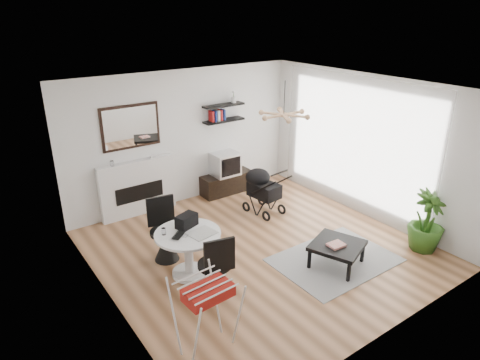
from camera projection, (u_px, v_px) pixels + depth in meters
floor at (259, 249)px, 7.22m from camera, size 5.00×5.00×0.00m
ceiling at (262, 88)px, 6.20m from camera, size 5.00×5.00×0.00m
wall_back at (184, 138)px, 8.60m from camera, size 5.00×0.00×5.00m
wall_left at (104, 217)px, 5.37m from camera, size 0.00×5.00×5.00m
wall_right at (365, 146)px, 8.05m from camera, size 0.00×5.00×5.00m
sheer_curtain at (353, 145)px, 8.15m from camera, size 0.04×3.60×2.60m
fireplace at (137, 181)px, 8.20m from camera, size 1.50×0.17×2.16m
shelf_lower at (224, 120)px, 8.87m from camera, size 0.90×0.25×0.04m
shelf_upper at (224, 105)px, 8.75m from camera, size 0.90×0.25×0.04m
pendant_lamp at (284, 115)px, 7.01m from camera, size 0.90×0.90×0.10m
tv_console at (227, 183)px, 9.33m from camera, size 1.16×0.41×0.44m
crt_tv at (225, 164)px, 9.13m from camera, size 0.56×0.49×0.49m
dining_table at (188, 247)px, 6.36m from camera, size 0.98×0.98×0.72m
laptop at (182, 236)px, 6.17m from camera, size 0.36×0.34×0.02m
black_bag at (187, 221)px, 6.41m from camera, size 0.37×0.29×0.20m
newspaper at (202, 233)px, 6.25m from camera, size 0.43×0.37×0.01m
drinking_glass at (164, 231)px, 6.20m from camera, size 0.06×0.06×0.10m
chair_far at (166, 241)px, 6.83m from camera, size 0.50×0.52×1.02m
chair_near at (215, 276)px, 5.96m from camera, size 0.50×0.51×0.99m
drying_rack at (206, 315)px, 4.94m from camera, size 0.67×0.63×0.94m
stroller at (262, 192)px, 8.39m from camera, size 0.58×0.83×0.98m
rug at (334, 260)px, 6.90m from camera, size 1.89×1.37×0.01m
coffee_table at (337, 246)px, 6.63m from camera, size 0.95×0.95×0.38m
magazines at (336, 245)px, 6.55m from camera, size 0.26×0.21×0.04m
potted_plant at (427, 221)px, 7.03m from camera, size 0.61×0.61×1.04m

